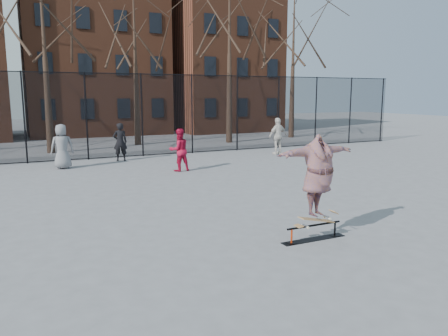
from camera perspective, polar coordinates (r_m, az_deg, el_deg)
name	(u,v)px	position (r m, az deg, el deg)	size (l,w,h in m)	color
ground	(253,236)	(9.50, 3.79, -8.87)	(100.00, 100.00, 0.00)	slate
skate_rail	(314,234)	(9.42, 11.64, -8.39)	(1.51, 0.23, 0.33)	black
skateboard	(316,222)	(9.38, 11.98, -6.86)	(0.89, 0.21, 0.11)	#9D673E
skater	(318,179)	(9.17, 12.18, -1.44)	(2.09, 0.57, 1.70)	#513688
bystander_grey	(62,146)	(18.90, -20.41, 2.66)	(0.89, 0.58, 1.83)	slate
bystander_black	(120,142)	(20.41, -13.41, 3.33)	(0.63, 0.41, 1.73)	black
bystander_red	(179,150)	(17.27, -5.88, 2.36)	(0.82, 0.64, 1.68)	#B30F30
bystander_white	(278,136)	(22.17, 7.06, 4.16)	(1.08, 0.45, 1.85)	silver
fence	(117,115)	(21.32, -13.84, 6.78)	(34.03, 0.07, 4.00)	black
tree_row	(91,11)	(25.70, -16.95, 18.97)	(33.66, 7.46, 10.67)	black
rowhouses	(86,52)	(34.35, -17.61, 14.30)	(29.00, 7.00, 13.00)	brown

